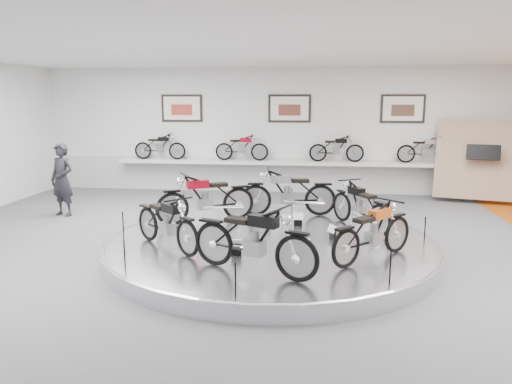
# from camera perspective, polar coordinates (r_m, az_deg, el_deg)

# --- Properties ---
(floor) EXTENTS (16.00, 16.00, 0.00)m
(floor) POSITION_cam_1_polar(r_m,az_deg,el_deg) (9.59, 1.49, -7.63)
(floor) COLOR #575759
(floor) RESTS_ON ground
(ceiling) EXTENTS (16.00, 16.00, 0.00)m
(ceiling) POSITION_cam_1_polar(r_m,az_deg,el_deg) (9.16, 1.61, 16.88)
(ceiling) COLOR white
(ceiling) RESTS_ON wall_back
(wall_back) EXTENTS (16.00, 0.00, 16.00)m
(wall_back) POSITION_cam_1_polar(r_m,az_deg,el_deg) (16.12, 3.83, 7.02)
(wall_back) COLOR white
(wall_back) RESTS_ON floor
(wall_front) EXTENTS (16.00, 0.00, 16.00)m
(wall_front) POSITION_cam_1_polar(r_m,az_deg,el_deg) (2.44, -14.03, -13.85)
(wall_front) COLOR white
(wall_front) RESTS_ON floor
(dado_band) EXTENTS (15.68, 0.04, 1.10)m
(dado_band) POSITION_cam_1_polar(r_m,az_deg,el_deg) (16.26, 3.76, 1.91)
(dado_band) COLOR #BCBCBA
(dado_band) RESTS_ON floor
(display_platform) EXTENTS (6.40, 6.40, 0.30)m
(display_platform) POSITION_cam_1_polar(r_m,az_deg,el_deg) (9.83, 1.66, -6.25)
(display_platform) COLOR silver
(display_platform) RESTS_ON floor
(platform_rim) EXTENTS (6.40, 6.40, 0.10)m
(platform_rim) POSITION_cam_1_polar(r_m,az_deg,el_deg) (9.79, 1.66, -5.58)
(platform_rim) COLOR #B2B2BA
(platform_rim) RESTS_ON display_platform
(shelf) EXTENTS (11.00, 0.55, 0.10)m
(shelf) POSITION_cam_1_polar(r_m,az_deg,el_deg) (15.92, 3.73, 3.36)
(shelf) COLOR silver
(shelf) RESTS_ON wall_back
(poster_left) EXTENTS (1.35, 0.06, 0.88)m
(poster_left) POSITION_cam_1_polar(r_m,az_deg,el_deg) (16.60, -8.47, 9.45)
(poster_left) COLOR white
(poster_left) RESTS_ON wall_back
(poster_center) EXTENTS (1.35, 0.06, 0.88)m
(poster_center) POSITION_cam_1_polar(r_m,az_deg,el_deg) (16.05, 3.85, 9.51)
(poster_center) COLOR white
(poster_center) RESTS_ON wall_back
(poster_right) EXTENTS (1.35, 0.06, 0.88)m
(poster_right) POSITION_cam_1_polar(r_m,az_deg,el_deg) (16.25, 16.43, 9.12)
(poster_right) COLOR white
(poster_right) RESTS_ON wall_back
(display_panel) EXTENTS (2.56, 1.52, 2.30)m
(display_panel) POSITION_cam_1_polar(r_m,az_deg,el_deg) (16.00, 24.11, 3.40)
(display_panel) COLOR tan
(display_panel) RESTS_ON floor
(shelf_bike_a) EXTENTS (1.22, 0.43, 0.73)m
(shelf_bike_a) POSITION_cam_1_polar(r_m,az_deg,el_deg) (16.63, -10.92, 4.94)
(shelf_bike_a) COLOR black
(shelf_bike_a) RESTS_ON shelf
(shelf_bike_b) EXTENTS (1.22, 0.43, 0.73)m
(shelf_bike_b) POSITION_cam_1_polar(r_m,az_deg,el_deg) (16.02, -1.64, 4.92)
(shelf_bike_b) COLOR maroon
(shelf_bike_b) RESTS_ON shelf
(shelf_bike_c) EXTENTS (1.22, 0.43, 0.73)m
(shelf_bike_c) POSITION_cam_1_polar(r_m,az_deg,el_deg) (15.86, 9.18, 4.74)
(shelf_bike_c) COLOR black
(shelf_bike_c) RESTS_ON shelf
(shelf_bike_d) EXTENTS (1.22, 0.43, 0.73)m
(shelf_bike_d) POSITION_cam_1_polar(r_m,az_deg,el_deg) (16.20, 18.79, 4.43)
(shelf_bike_d) COLOR silver
(shelf_bike_d) RESTS_ON shelf
(bike_a) EXTENTS (1.39, 1.76, 1.00)m
(bike_a) POSITION_cam_1_polar(r_m,az_deg,el_deg) (10.72, 11.83, -1.48)
(bike_a) COLOR black
(bike_a) RESTS_ON display_platform
(bike_b) EXTENTS (1.97, 0.91, 1.12)m
(bike_b) POSITION_cam_1_polar(r_m,az_deg,el_deg) (11.62, 3.68, -0.02)
(bike_b) COLOR silver
(bike_b) RESTS_ON display_platform
(bike_c) EXTENTS (1.99, 1.53, 1.12)m
(bike_c) POSITION_cam_1_polar(r_m,az_deg,el_deg) (11.01, -5.74, -0.65)
(bike_c) COLOR maroon
(bike_c) RESTS_ON display_platform
(bike_d) EXTENTS (1.66, 1.58, 1.00)m
(bike_d) POSITION_cam_1_polar(r_m,az_deg,el_deg) (9.22, -10.18, -3.37)
(bike_d) COLOR black
(bike_d) RESTS_ON display_platform
(bike_e) EXTENTS (2.00, 1.37, 1.11)m
(bike_e) POSITION_cam_1_polar(r_m,az_deg,el_deg) (7.77, -0.30, -5.41)
(bike_e) COLOR black
(bike_e) RESTS_ON display_platform
(bike_f) EXTENTS (1.62, 1.64, 1.00)m
(bike_f) POSITION_cam_1_polar(r_m,az_deg,el_deg) (8.65, 13.24, -4.40)
(bike_f) COLOR #AD4818
(bike_f) RESTS_ON display_platform
(visitor) EXTENTS (0.79, 0.64, 1.88)m
(visitor) POSITION_cam_1_polar(r_m,az_deg,el_deg) (13.81, -21.28, 1.31)
(visitor) COLOR black
(visitor) RESTS_ON floor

